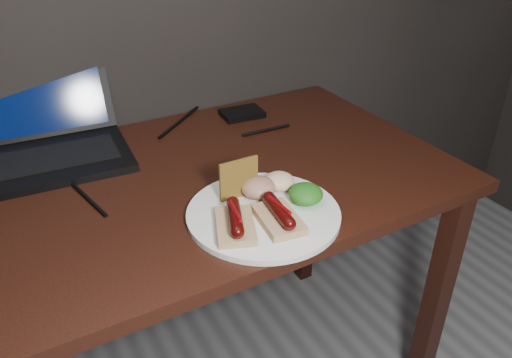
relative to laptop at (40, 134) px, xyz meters
The scene contains 11 objects.
desk 0.35m from the laptop, 59.32° to the right, with size 1.40×0.70×0.75m.
laptop is the anchor object (origin of this frame).
hard_drive 0.53m from the laptop, ahead, with size 0.11×0.08×0.02m, color black.
desk_cables 0.20m from the laptop, 45.51° to the right, with size 0.92×0.43×0.01m.
plate 0.59m from the laptop, 55.52° to the right, with size 0.30×0.30×0.01m, color white.
bread_sausage_left 0.58m from the laptop, 63.27° to the right, with size 0.11×0.13×0.04m.
bread_sausage_center 0.63m from the laptop, 57.55° to the right, with size 0.08×0.12×0.04m.
crispbread 0.52m from the laptop, 52.62° to the right, with size 0.09×0.01×0.09m, color olive.
salad_greens 0.66m from the laptop, 49.62° to the right, with size 0.07×0.07×0.04m, color #195110.
salsa_mound 0.56m from the laptop, 50.68° to the right, with size 0.07×0.07×0.04m, color maroon.
coleslaw_mound 0.59m from the laptop, 46.52° to the right, with size 0.06×0.06×0.04m, color white.
Camera 1 is at (-0.24, 0.46, 1.31)m, focal length 35.00 mm.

